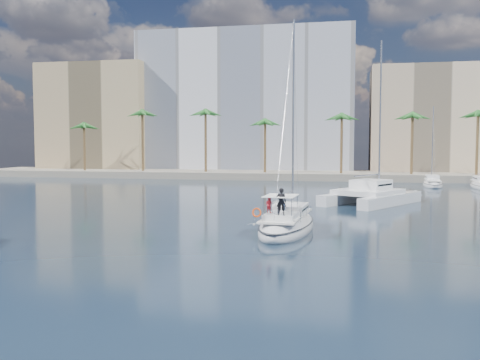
# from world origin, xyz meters

# --- Properties ---
(ground) EXTENTS (160.00, 160.00, 0.00)m
(ground) POSITION_xyz_m (0.00, 0.00, 0.00)
(ground) COLOR black
(ground) RESTS_ON ground
(quay) EXTENTS (120.00, 14.00, 1.20)m
(quay) POSITION_xyz_m (0.00, 61.00, 0.60)
(quay) COLOR gray
(quay) RESTS_ON ground
(building_modern) EXTENTS (42.00, 16.00, 28.00)m
(building_modern) POSITION_xyz_m (-12.00, 73.00, 14.00)
(building_modern) COLOR silver
(building_modern) RESTS_ON ground
(building_tan_left) EXTENTS (22.00, 14.00, 22.00)m
(building_tan_left) POSITION_xyz_m (-42.00, 69.00, 11.00)
(building_tan_left) COLOR tan
(building_tan_left) RESTS_ON ground
(building_beige) EXTENTS (20.00, 14.00, 20.00)m
(building_beige) POSITION_xyz_m (22.00, 70.00, 10.00)
(building_beige) COLOR #CCB392
(building_beige) RESTS_ON ground
(palm_left) EXTENTS (3.60, 3.60, 12.30)m
(palm_left) POSITION_xyz_m (-34.00, 57.00, 10.28)
(palm_left) COLOR brown
(palm_left) RESTS_ON ground
(palm_centre) EXTENTS (3.60, 3.60, 12.30)m
(palm_centre) POSITION_xyz_m (0.00, 57.00, 10.28)
(palm_centre) COLOR brown
(palm_centre) RESTS_ON ground
(main_sloop) EXTENTS (4.20, 11.08, 16.13)m
(main_sloop) POSITION_xyz_m (3.84, 3.72, 0.51)
(main_sloop) COLOR silver
(main_sloop) RESTS_ON ground
(catamaran) EXTENTS (10.83, 12.85, 16.86)m
(catamaran) POSITION_xyz_m (10.28, 22.53, 1.13)
(catamaran) COLOR silver
(catamaran) RESTS_ON ground
(seagull) EXTENTS (0.92, 0.40, 0.17)m
(seagull) POSITION_xyz_m (1.91, 1.17, 0.84)
(seagull) COLOR silver
(seagull) RESTS_ON ground
(moored_yacht_a) EXTENTS (3.37, 9.52, 11.90)m
(moored_yacht_a) POSITION_xyz_m (20.00, 47.00, 0.00)
(moored_yacht_a) COLOR silver
(moored_yacht_a) RESTS_ON ground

